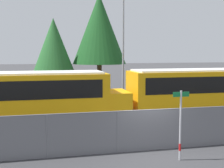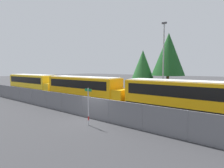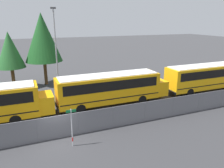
{
  "view_description": "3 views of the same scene",
  "coord_description": "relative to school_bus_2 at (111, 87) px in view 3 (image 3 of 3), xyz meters",
  "views": [
    {
      "loc": [
        -4.8,
        -12.94,
        4.45
      ],
      "look_at": [
        -0.58,
        4.97,
        2.52
      ],
      "focal_mm": 50.0,
      "sensor_mm": 36.0,
      "label": 1
    },
    {
      "loc": [
        10.12,
        -10.81,
        4.35
      ],
      "look_at": [
        -2.34,
        5.51,
        2.53
      ],
      "focal_mm": 28.0,
      "sensor_mm": 36.0,
      "label": 2
    },
    {
      "loc": [
        -1.85,
        -15.4,
        8.76
      ],
      "look_at": [
        6.63,
        5.46,
        2.12
      ],
      "focal_mm": 35.0,
      "sensor_mm": 36.0,
      "label": 3
    }
  ],
  "objects": [
    {
      "name": "ground_plane",
      "position": [
        -6.35,
        -5.01,
        -1.96
      ],
      "size": [
        200.0,
        200.0,
        0.0
      ],
      "primitive_type": "plane",
      "color": "#38383A"
    },
    {
      "name": "fence",
      "position": [
        -6.35,
        -5.01,
        -1.01
      ],
      "size": [
        63.59,
        0.07,
        1.88
      ],
      "color": "#9EA0A5",
      "rests_on": "ground_plane"
    },
    {
      "name": "school_bus_2",
      "position": [
        0.0,
        0.0,
        0.0
      ],
      "size": [
        12.31,
        2.62,
        3.32
      ],
      "color": "orange",
      "rests_on": "ground_plane"
    },
    {
      "name": "school_bus_3",
      "position": [
        13.23,
        -0.0,
        0.0
      ],
      "size": [
        12.31,
        2.62,
        3.32
      ],
      "color": "#EDA80F",
      "rests_on": "ground_plane"
    },
    {
      "name": "street_sign",
      "position": [
        -5.61,
        -6.51,
        -0.43
      ],
      "size": [
        0.7,
        0.09,
        2.88
      ],
      "color": "#B7B7BC",
      "rests_on": "ground_plane"
    },
    {
      "name": "light_pole",
      "position": [
        -4.62,
        5.96,
        3.5
      ],
      "size": [
        0.6,
        0.24,
        10.13
      ],
      "color": "gray",
      "rests_on": "ground_plane"
    },
    {
      "name": "tree_0",
      "position": [
        -9.82,
        10.38,
        3.08
      ],
      "size": [
        3.56,
        3.56,
        7.39
      ],
      "color": "#51381E",
      "rests_on": "ground_plane"
    },
    {
      "name": "tree_1",
      "position": [
        -5.64,
        10.59,
        4.52
      ],
      "size": [
        4.94,
        4.94,
        9.71
      ],
      "color": "#51381E",
      "rests_on": "ground_plane"
    }
  ]
}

